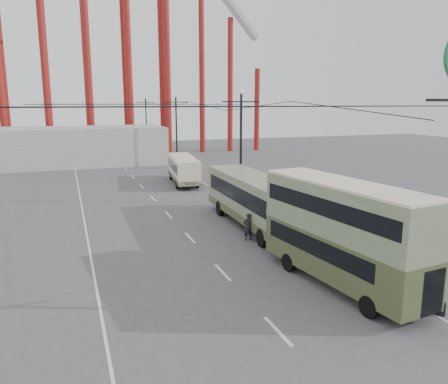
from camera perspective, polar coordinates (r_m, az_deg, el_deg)
name	(u,v)px	position (r m, az deg, el deg)	size (l,w,h in m)	color
ground	(278,304)	(18.88, 7.02, -14.29)	(160.00, 160.00, 0.00)	#4C4C4F
road_markings	(160,204)	(36.42, -8.33, -1.58)	(12.52, 120.00, 0.01)	silver
lamp_post_mid	(241,147)	(35.89, 2.21, 5.91)	(3.20, 0.44, 9.32)	black
lamp_post_far	(176,131)	(56.82, -6.23, 7.93)	(3.20, 0.44, 9.32)	black
lamp_post_distant	(146,124)	(78.33, -10.11, 8.80)	(3.20, 0.44, 9.32)	black
roller_coaster	(94,3)	(73.67, -16.63, 22.63)	(52.95, 5.00, 55.48)	maroon
fairground_shed	(81,146)	(62.38, -18.21, 5.74)	(22.00, 10.00, 5.00)	#A0A09B
double_decker_bus	(342,229)	(20.19, 15.13, -4.68)	(3.31, 9.17, 4.81)	#3C4726
single_decker_green	(255,199)	(29.18, 4.05, -0.91)	(2.92, 12.07, 3.40)	#637656
single_decker_cream	(183,169)	(45.38, -5.36, 3.07)	(3.22, 9.02, 2.74)	beige
pedestrian	(248,227)	(26.59, 3.14, -4.55)	(0.61, 0.40, 1.67)	black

